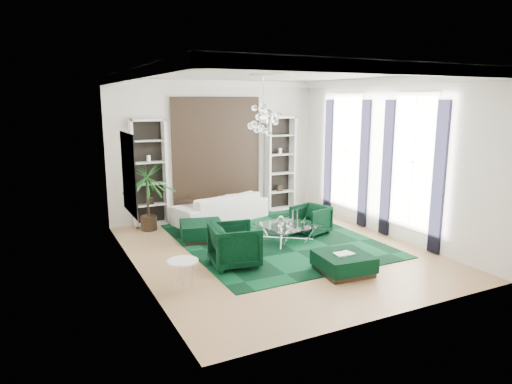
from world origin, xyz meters
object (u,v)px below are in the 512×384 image
sofa (221,207)px  armchair_right (311,220)px  ottoman_side (202,231)px  side_table (183,275)px  coffee_table (287,233)px  ottoman_front (343,263)px  armchair_left (235,245)px  palm (147,187)px

sofa → armchair_right: sofa is taller
sofa → armchair_right: bearing=111.1°
ottoman_side → side_table: 2.88m
armchair_right → ottoman_side: armchair_right is taller
armchair_right → sofa: bearing=-160.2°
coffee_table → ottoman_front: (-0.05, -2.21, -0.01)m
armchair_left → coffee_table: 2.00m
ottoman_side → coffee_table: bearing=-29.7°
sofa → side_table: sofa is taller
ottoman_front → armchair_right: bearing=70.6°
armchair_right → palm: palm is taller
sofa → ottoman_side: size_ratio=2.74×
armchair_right → ottoman_side: size_ratio=0.82×
coffee_table → side_table: (-3.03, -1.58, 0.06)m
palm → coffee_table: bearing=-41.9°
armchair_right → palm: (-3.50, 2.14, 0.75)m
armchair_left → ottoman_front: armchair_left is taller
armchair_left → ottoman_front: 2.15m
ottoman_front → side_table: 3.05m
armchair_right → coffee_table: bearing=-88.3°
coffee_table → ottoman_front: 2.21m
side_table → ottoman_front: bearing=-12.0°
armchair_right → coffee_table: 0.88m
side_table → coffee_table: bearing=27.6°
ottoman_front → palm: 5.39m
sofa → armchair_left: size_ratio=2.79×
armchair_left → sofa: bearing=-8.3°
sofa → ottoman_front: size_ratio=2.75×
coffee_table → palm: bearing=138.1°
coffee_table → ottoman_front: coffee_table is taller
sofa → coffee_table: 2.50m
coffee_table → sofa: bearing=106.5°
palm → sofa: bearing=-0.2°
ottoman_side → ottoman_front: size_ratio=1.00×
armchair_right → ottoman_side: bearing=-121.9°
armchair_right → palm: 4.17m
coffee_table → palm: palm is taller
ottoman_front → sofa: bearing=98.2°
armchair_right → ottoman_front: armchair_right is taller
armchair_left → palm: palm is taller
ottoman_front → palm: size_ratio=0.43×
sofa → ottoman_front: sofa is taller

